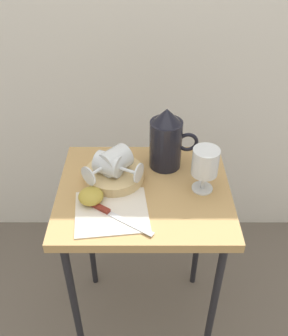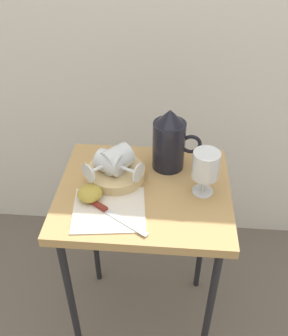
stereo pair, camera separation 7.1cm
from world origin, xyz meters
name	(u,v)px [view 2 (the right image)]	position (x,y,z in m)	size (l,w,h in m)	color
ground_plane	(144,318)	(0.00, 0.00, 0.00)	(6.00, 6.00, 0.00)	#665B51
curtain_drape	(156,59)	(0.00, 0.57, 0.90)	(2.40, 0.03, 1.81)	silver
table	(144,208)	(0.00, 0.00, 0.64)	(0.53, 0.45, 0.72)	tan
linen_napkin	(109,210)	(-0.09, -0.10, 0.72)	(0.20, 0.18, 0.00)	silver
basket_tray	(116,174)	(-0.09, 0.04, 0.74)	(0.18, 0.18, 0.04)	tan
pitcher	(169,144)	(0.07, 0.12, 0.81)	(0.16, 0.10, 0.21)	black
wine_glass_upright	(206,167)	(0.18, 0.00, 0.81)	(0.08, 0.08, 0.14)	silver
wine_glass_tipped_near	(115,159)	(-0.09, 0.04, 0.79)	(0.15, 0.16, 0.08)	silver
wine_glass_tipped_far	(111,163)	(-0.10, 0.03, 0.79)	(0.16, 0.12, 0.07)	silver
apple_half_left	(90,193)	(-0.15, -0.06, 0.74)	(0.07, 0.07, 0.04)	#B29938
knife	(105,210)	(-0.10, -0.11, 0.73)	(0.20, 0.14, 0.01)	silver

